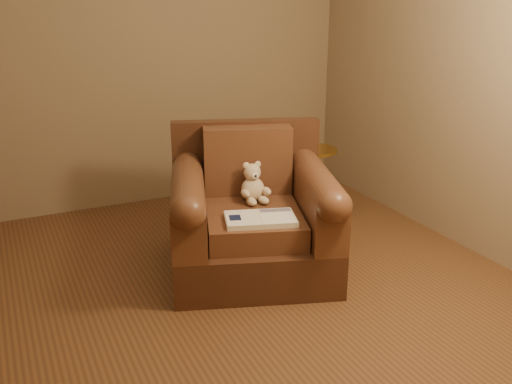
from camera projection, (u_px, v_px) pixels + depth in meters
name	position (u px, v px, depth m)	size (l,w,h in m)	color
floor	(219.00, 300.00, 3.59)	(4.00, 4.00, 0.00)	brown
room	(212.00, 16.00, 3.02)	(4.02, 4.02, 2.71)	#877053
armchair	(252.00, 217.00, 3.91)	(1.34, 1.31, 0.96)	#432516
teddy_bear	(253.00, 186.00, 3.94)	(0.21, 0.23, 0.28)	beige
guidebook	(260.00, 219.00, 3.60)	(0.50, 0.39, 0.04)	beige
side_table	(311.00, 180.00, 4.85)	(0.43, 0.43, 0.60)	gold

